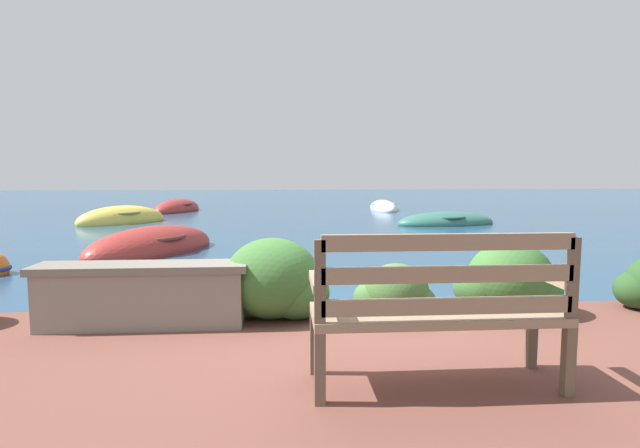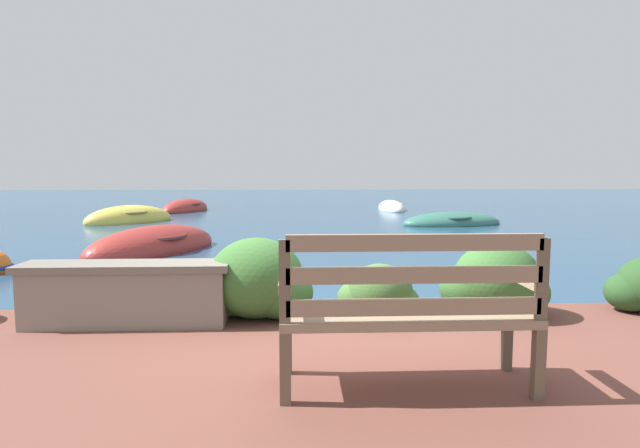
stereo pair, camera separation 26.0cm
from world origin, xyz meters
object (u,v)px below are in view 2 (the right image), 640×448
Objects in this scene: park_bench at (408,307)px; rowboat_far at (129,220)px; rowboat_mid at (452,223)px; rowboat_distant at (391,208)px; rowboat_nearest at (154,248)px; rowboat_outer at (186,209)px.

park_bench reaches higher than rowboat_far.
rowboat_mid is at bearing 126.96° from rowboat_far.
rowboat_far is 9.99m from rowboat_distant.
rowboat_distant is (3.13, 17.06, -0.65)m from park_bench.
rowboat_distant reaches higher than rowboat_mid.
rowboat_mid is 9.47m from rowboat_far.
park_bench reaches higher than rowboat_nearest.
rowboat_far is 0.88× the size of rowboat_outer.
rowboat_far is (-9.40, 1.15, 0.02)m from rowboat_mid.
rowboat_distant is (8.78, 4.77, -0.02)m from rowboat_far.
park_bench reaches higher than rowboat_mid.
rowboat_mid is (7.07, 4.53, -0.02)m from rowboat_nearest.
rowboat_outer is at bearing 107.43° from park_bench.
rowboat_nearest is at bearing 66.23° from rowboat_far.
rowboat_mid is at bearing 72.26° from park_bench.
rowboat_distant is (6.45, 10.45, -0.02)m from rowboat_nearest.
rowboat_nearest reaches higher than rowboat_outer.
rowboat_mid is at bearing 151.93° from rowboat_nearest.
rowboat_mid is 5.96m from rowboat_distant.
rowboat_mid is at bearing -106.25° from rowboat_outer.
rowboat_nearest is at bearing 23.31° from rowboat_mid.
rowboat_outer is 1.01× the size of rowboat_distant.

